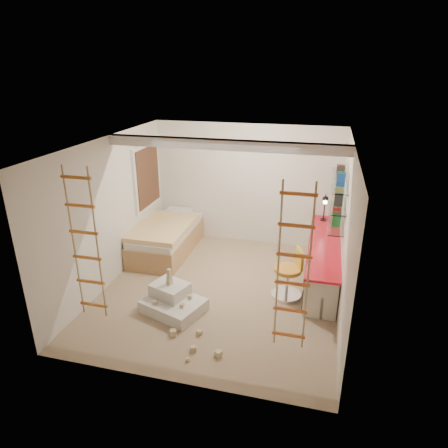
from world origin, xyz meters
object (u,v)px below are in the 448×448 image
(bed, at_px, (167,238))
(play_platform, at_px, (173,301))
(desk, at_px, (323,259))
(swivel_chair, at_px, (289,279))

(bed, relative_size, play_platform, 1.83)
(desk, bearing_deg, swivel_chair, -125.89)
(desk, distance_m, bed, 3.22)
(desk, relative_size, bed, 1.40)
(swivel_chair, xyz_separation_m, play_platform, (-1.77, -0.87, -0.17))
(desk, bearing_deg, bed, 173.51)
(bed, bearing_deg, swivel_chair, -22.61)
(swivel_chair, bearing_deg, bed, 157.39)
(swivel_chair, bearing_deg, play_platform, -153.74)
(bed, height_order, play_platform, bed)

